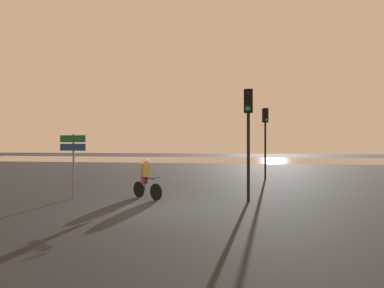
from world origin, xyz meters
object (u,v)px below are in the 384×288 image
Objects in this scene: traffic_light_near_right at (248,123)px; traffic_light_far_right at (265,130)px; direction_sign_post at (73,154)px; cyclist at (146,178)px.

traffic_light_near_right is 7.80m from traffic_light_far_right.
direction_sign_post reaches higher than cyclist.
direction_sign_post is 3.08m from cyclist.
direction_sign_post is (-8.29, -8.15, -1.30)m from traffic_light_far_right.
traffic_light_far_right is at bearing -91.20° from traffic_light_near_right.
cyclist is (-5.40, -7.71, -2.28)m from traffic_light_far_right.
traffic_light_near_right is at bearing -175.11° from direction_sign_post.
cyclist is (2.89, 0.45, -0.97)m from direction_sign_post.
traffic_light_far_right is 9.68m from cyclist.
direction_sign_post is at bearing 12.69° from traffic_light_near_right.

